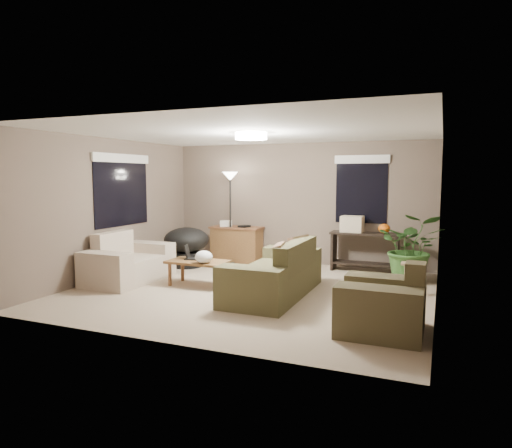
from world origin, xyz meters
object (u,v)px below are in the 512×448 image
at_px(main_sofa, 276,276).
at_px(houseplant, 412,255).
at_px(floor_lamp, 230,187).
at_px(desk, 237,244).
at_px(papasan_chair, 187,244).
at_px(armchair, 383,307).
at_px(cat_scratching_post, 408,281).
at_px(coffee_table, 198,264).
at_px(console_table, 365,249).
at_px(loveseat, 127,264).

height_order(main_sofa, houseplant, houseplant).
bearing_deg(floor_lamp, desk, 66.85).
height_order(papasan_chair, houseplant, houseplant).
relative_size(armchair, cat_scratching_post, 2.00).
xyz_separation_m(coffee_table, floor_lamp, (-0.38, 2.06, 1.24)).
height_order(main_sofa, coffee_table, main_sofa).
bearing_deg(desk, cat_scratching_post, -22.77).
distance_m(desk, floor_lamp, 1.23).
relative_size(desk, console_table, 0.85).
xyz_separation_m(console_table, houseplant, (0.89, -0.57, 0.03)).
bearing_deg(houseplant, floor_lamp, 173.60).
distance_m(papasan_chair, floor_lamp, 1.49).
relative_size(desk, cat_scratching_post, 2.20).
bearing_deg(papasan_chair, armchair, -30.99).
distance_m(armchair, console_table, 3.48).
xyz_separation_m(main_sofa, console_table, (0.97, 2.30, 0.14)).
relative_size(houseplant, cat_scratching_post, 2.39).
height_order(console_table, floor_lamp, floor_lamp).
bearing_deg(floor_lamp, main_sofa, -49.97).
distance_m(console_table, houseplant, 1.06).
bearing_deg(floor_lamp, papasan_chair, -129.75).
bearing_deg(cat_scratching_post, desk, 157.23).
bearing_deg(desk, loveseat, -112.46).
bearing_deg(main_sofa, papasan_chair, 150.04).
bearing_deg(main_sofa, cat_scratching_post, 22.90).
bearing_deg(coffee_table, main_sofa, -3.45).
distance_m(main_sofa, houseplant, 2.55).
height_order(armchair, houseplant, houseplant).
bearing_deg(coffee_table, cat_scratching_post, 12.07).
bearing_deg(main_sofa, loveseat, -178.06).
bearing_deg(armchair, floor_lamp, 137.42).
bearing_deg(desk, console_table, -0.00).
relative_size(armchair, papasan_chair, 1.07).
relative_size(armchair, console_table, 0.77).
relative_size(main_sofa, loveseat, 1.38).
relative_size(main_sofa, coffee_table, 2.20).
height_order(desk, cat_scratching_post, desk).
bearing_deg(main_sofa, houseplant, 42.97).
bearing_deg(papasan_chair, main_sofa, -29.96).
bearing_deg(coffee_table, loveseat, -172.19).
height_order(armchair, floor_lamp, floor_lamp).
bearing_deg(armchair, main_sofa, 147.58).
height_order(main_sofa, desk, main_sofa).
bearing_deg(loveseat, papasan_chair, 78.59).
distance_m(main_sofa, floor_lamp, 3.09).
distance_m(desk, cat_scratching_post, 3.91).
bearing_deg(coffee_table, console_table, 42.80).
relative_size(console_table, cat_scratching_post, 2.60).
bearing_deg(armchair, coffee_table, 159.46).
xyz_separation_m(armchair, desk, (-3.45, 3.40, 0.08)).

